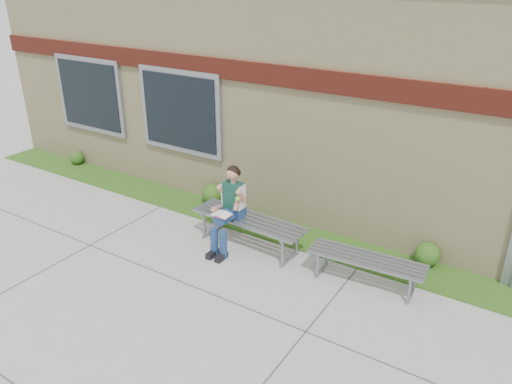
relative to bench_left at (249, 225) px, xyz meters
The scene contains 9 objects.
ground 2.09m from the bench_left, 68.01° to the right, with size 80.00×80.00×0.00m, color #9E9E99.
grass_strip 1.10m from the bench_left, 42.09° to the left, with size 16.00×0.80×0.02m, color #1C4A13.
school_building 4.49m from the bench_left, 79.34° to the left, with size 16.20×6.22×4.20m.
bench_left is the anchor object (origin of this frame).
bench_right 2.00m from the bench_left, ahead, with size 1.69×0.58×0.43m.
girl 0.47m from the bench_left, 139.41° to the right, with size 0.48×0.79×1.39m.
shrub_west 5.46m from the bench_left, behind, with size 0.31×0.31×0.31m, color #1C4A13.
shrub_mid 1.75m from the bench_left, 147.23° to the left, with size 0.40×0.40×0.40m, color #1C4A13.
shrub_east 2.80m from the bench_left, 19.77° to the left, with size 0.38×0.38×0.38m, color #1C4A13.
Camera 1 is at (3.15, -4.06, 4.21)m, focal length 35.00 mm.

